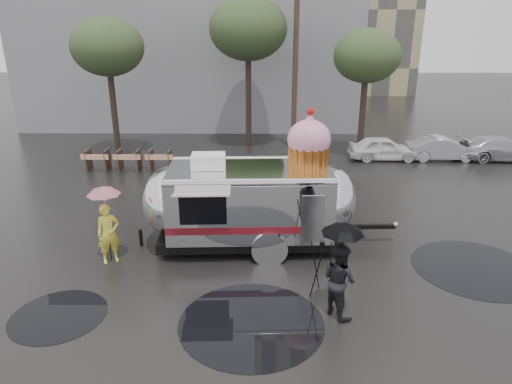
{
  "coord_description": "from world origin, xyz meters",
  "views": [
    {
      "loc": [
        0.71,
        -10.81,
        6.45
      ],
      "look_at": [
        0.57,
        2.15,
        1.75
      ],
      "focal_mm": 32.0,
      "sensor_mm": 36.0,
      "label": 1
    }
  ],
  "objects_px": {
    "person_left": "(108,234)",
    "person_right": "(339,280)",
    "airstream_trailer": "(253,199)",
    "tripod": "(321,263)"
  },
  "relations": [
    {
      "from": "person_left",
      "to": "person_right",
      "type": "relative_size",
      "value": 0.97
    },
    {
      "from": "person_left",
      "to": "tripod",
      "type": "relative_size",
      "value": 1.19
    },
    {
      "from": "airstream_trailer",
      "to": "tripod",
      "type": "bearing_deg",
      "value": -60.47
    },
    {
      "from": "person_left",
      "to": "person_right",
      "type": "distance_m",
      "value": 6.69
    },
    {
      "from": "person_left",
      "to": "tripod",
      "type": "bearing_deg",
      "value": -46.07
    },
    {
      "from": "airstream_trailer",
      "to": "person_right",
      "type": "bearing_deg",
      "value": -63.05
    },
    {
      "from": "airstream_trailer",
      "to": "person_left",
      "type": "bearing_deg",
      "value": -166.88
    },
    {
      "from": "airstream_trailer",
      "to": "person_left",
      "type": "xyz_separation_m",
      "value": [
        -4.12,
        -1.16,
        -0.65
      ]
    },
    {
      "from": "airstream_trailer",
      "to": "person_right",
      "type": "height_order",
      "value": "airstream_trailer"
    },
    {
      "from": "person_left",
      "to": "airstream_trailer",
      "type": "bearing_deg",
      "value": -14.65
    }
  ]
}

